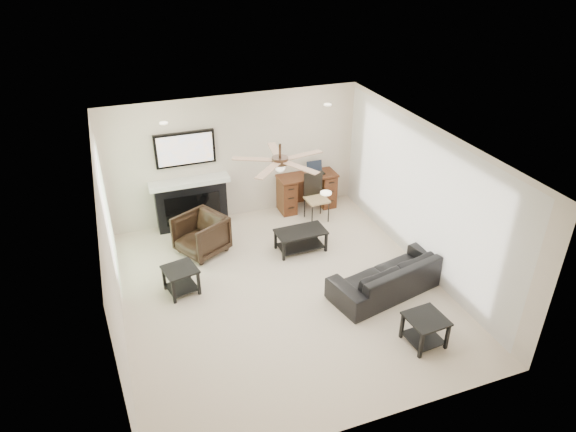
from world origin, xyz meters
name	(u,v)px	position (x,y,z in m)	size (l,w,h in m)	color
room_shell	(293,194)	(0.19, 0.08, 1.68)	(5.50, 5.54, 2.52)	beige
sofa	(389,275)	(1.61, -0.56, 0.29)	(2.00, 0.78, 0.58)	black
armchair	(201,235)	(-0.99, 1.59, 0.36)	(0.77, 0.79, 0.72)	black
coffee_table	(301,240)	(0.71, 1.04, 0.20)	(0.90, 0.50, 0.40)	black
end_table_near	(424,330)	(1.46, -1.81, 0.23)	(0.52, 0.52, 0.45)	black
end_table_left	(181,280)	(-1.54, 0.54, 0.23)	(0.50, 0.50, 0.45)	black
fireplace_unit	(189,182)	(-0.96, 2.58, 0.95)	(1.52, 0.34, 1.91)	black
desk	(306,191)	(1.42, 2.53, 0.38)	(1.22, 0.56, 0.76)	#39160E
desk_chair	(317,198)	(1.42, 1.98, 0.48)	(0.42, 0.44, 0.97)	black
laptop	(316,168)	(1.62, 2.51, 0.88)	(0.33, 0.24, 0.23)	black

